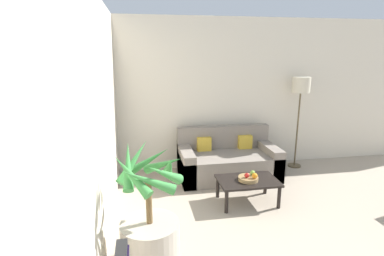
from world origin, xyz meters
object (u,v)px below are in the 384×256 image
object	(u,v)px
apple_green	(253,173)
orange_fruit	(255,176)
potted_palm	(150,230)
sofa_loveseat	(227,161)
coffee_table	(248,183)
fruit_bowl	(248,179)
floor_lamp	(301,91)
apple_red	(247,175)

from	to	relation	value
apple_green	orange_fruit	xyz separation A→B (m)	(-0.01, -0.11, 0.00)
potted_palm	sofa_loveseat	bearing A→B (deg)	55.82
coffee_table	fruit_bowl	bearing A→B (deg)	-102.34
floor_lamp	coffee_table	distance (m)	2.15
fruit_bowl	orange_fruit	xyz separation A→B (m)	(0.07, -0.06, 0.06)
floor_lamp	apple_green	world-z (taller)	floor_lamp
sofa_loveseat	apple_red	xyz separation A→B (m)	(-0.03, -1.02, 0.16)
sofa_loveseat	coffee_table	world-z (taller)	sofa_loveseat
fruit_bowl	apple_green	size ratio (longest dim) A/B	4.00
floor_lamp	apple_green	bearing A→B (deg)	-137.77
floor_lamp	fruit_bowl	world-z (taller)	floor_lamp
potted_palm	fruit_bowl	distance (m)	1.75
floor_lamp	apple_red	size ratio (longest dim) A/B	24.97
coffee_table	apple_red	bearing A→B (deg)	-128.98
potted_palm	sofa_loveseat	distance (m)	2.49
coffee_table	apple_green	size ratio (longest dim) A/B	11.98
fruit_bowl	coffee_table	bearing A→B (deg)	77.66
sofa_loveseat	fruit_bowl	distance (m)	1.00
potted_palm	apple_green	size ratio (longest dim) A/B	18.31
fruit_bowl	apple_red	xyz separation A→B (m)	(-0.03, -0.02, 0.06)
potted_palm	orange_fruit	bearing A→B (deg)	34.11
floor_lamp	apple_green	xyz separation A→B (m)	(-1.31, -1.19, -0.99)
potted_palm	apple_green	distance (m)	1.84
sofa_loveseat	apple_green	size ratio (longest dim) A/B	23.75
sofa_loveseat	apple_red	size ratio (longest dim) A/B	24.71
floor_lamp	fruit_bowl	size ratio (longest dim) A/B	6.00
potted_palm	orange_fruit	xyz separation A→B (m)	(1.47, 1.00, 0.05)
floor_lamp	orange_fruit	xyz separation A→B (m)	(-1.32, -1.29, -0.99)
coffee_table	orange_fruit	bearing A→B (deg)	-52.55
apple_red	coffee_table	bearing A→B (deg)	51.02
sofa_loveseat	apple_green	bearing A→B (deg)	-85.08
sofa_loveseat	coffee_table	distance (m)	0.98
orange_fruit	apple_green	bearing A→B (deg)	84.95
sofa_loveseat	orange_fruit	bearing A→B (deg)	-86.08
potted_palm	sofa_loveseat	world-z (taller)	potted_palm
floor_lamp	orange_fruit	size ratio (longest dim) A/B	22.25
potted_palm	orange_fruit	size ratio (longest dim) A/B	16.97
apple_red	orange_fruit	distance (m)	0.11
sofa_loveseat	coffee_table	bearing A→B (deg)	-89.53
sofa_loveseat	floor_lamp	world-z (taller)	floor_lamp
fruit_bowl	apple_green	bearing A→B (deg)	29.05
potted_palm	fruit_bowl	bearing A→B (deg)	37.07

